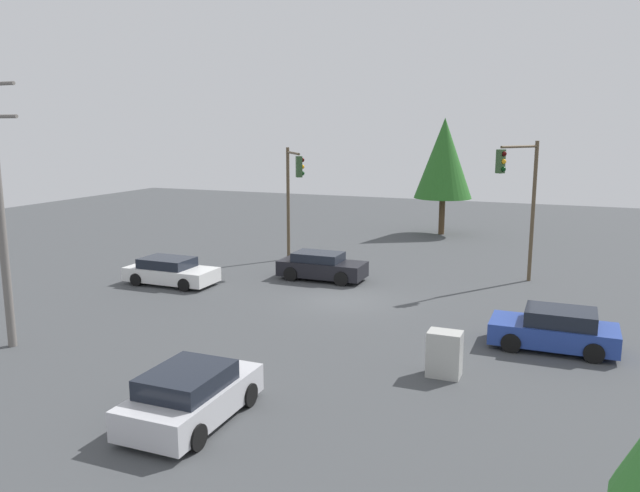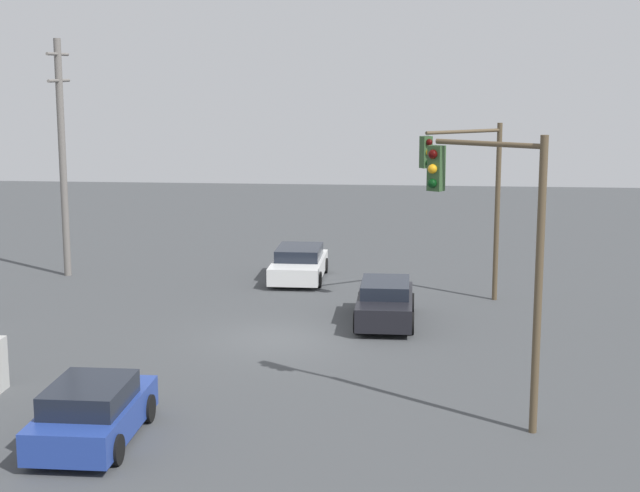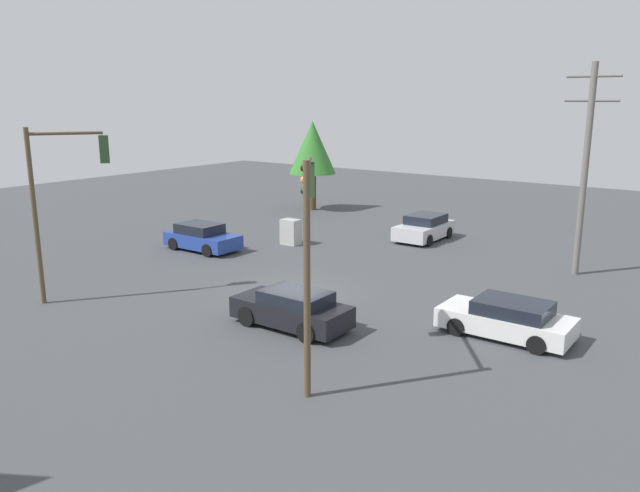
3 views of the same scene
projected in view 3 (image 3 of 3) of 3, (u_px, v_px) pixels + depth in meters
name	position (u px, v px, depth m)	size (l,w,h in m)	color
ground_plane	(297.00, 293.00, 25.33)	(80.00, 80.00, 0.00)	#424447
sedan_dark	(292.00, 309.00, 21.43)	(4.20, 1.87, 1.34)	black
sedan_silver	(424.00, 228.00, 34.81)	(2.07, 4.01, 1.41)	silver
sedan_blue	(202.00, 237.00, 32.46)	(4.05, 1.97, 1.39)	#233D93
sedan_white	(507.00, 319.00, 20.62)	(4.30, 2.02, 1.26)	silver
traffic_signal_main	(308.00, 230.00, 16.84)	(2.16, 2.86, 6.25)	brown
traffic_signal_cross	(62.00, 186.00, 23.49)	(1.67, 2.57, 6.70)	brown
utility_pole_tall	(585.00, 165.00, 26.97)	(2.20, 0.28, 9.23)	slate
electrical_cabinet	(291.00, 232.00, 33.68)	(0.99, 0.69, 1.37)	#B2B2AD
tree_left	(313.00, 148.00, 43.40)	(3.28, 3.28, 6.22)	#4C3823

